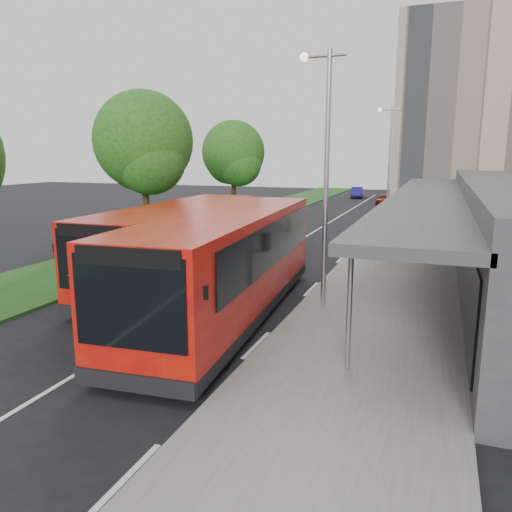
{
  "coord_description": "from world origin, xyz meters",
  "views": [
    {
      "loc": [
        7.65,
        -13.82,
        5.02
      ],
      "look_at": [
        1.71,
        2.28,
        1.5
      ],
      "focal_mm": 35.0,
      "sensor_mm": 36.0,
      "label": 1
    }
  ],
  "objects_px": {
    "litter_bin": "(385,247)",
    "tree_mid": "(144,148)",
    "car_near": "(384,199)",
    "tree_far": "(233,157)",
    "bollard": "(392,229)",
    "bus_second": "(178,244)",
    "lamp_post_near": "(324,164)",
    "bus_main": "(227,265)",
    "car_far": "(357,192)",
    "lamp_post_far": "(388,158)"
  },
  "relations": [
    {
      "from": "tree_mid",
      "to": "bus_second",
      "type": "distance_m",
      "value": 8.79
    },
    {
      "from": "bollard",
      "to": "bus_second",
      "type": "bearing_deg",
      "value": -116.48
    },
    {
      "from": "bus_main",
      "to": "tree_far",
      "type": "bearing_deg",
      "value": 108.22
    },
    {
      "from": "bus_main",
      "to": "bollard",
      "type": "relative_size",
      "value": 12.37
    },
    {
      "from": "litter_bin",
      "to": "tree_mid",
      "type": "bearing_deg",
      "value": -172.82
    },
    {
      "from": "tree_mid",
      "to": "car_near",
      "type": "relative_size",
      "value": 2.56
    },
    {
      "from": "bollard",
      "to": "bus_main",
      "type": "bearing_deg",
      "value": -101.39
    },
    {
      "from": "tree_far",
      "to": "bus_main",
      "type": "relative_size",
      "value": 0.64
    },
    {
      "from": "lamp_post_near",
      "to": "litter_bin",
      "type": "height_order",
      "value": "lamp_post_near"
    },
    {
      "from": "tree_mid",
      "to": "car_near",
      "type": "xyz_separation_m",
      "value": [
        9.35,
        29.0,
        -4.79
      ]
    },
    {
      "from": "litter_bin",
      "to": "car_near",
      "type": "bearing_deg",
      "value": 96.21
    },
    {
      "from": "lamp_post_far",
      "to": "tree_mid",
      "type": "bearing_deg",
      "value": -130.68
    },
    {
      "from": "bus_main",
      "to": "car_near",
      "type": "xyz_separation_m",
      "value": [
        0.7,
        38.16,
        -1.13
      ]
    },
    {
      "from": "lamp_post_near",
      "to": "car_near",
      "type": "relative_size",
      "value": 2.47
    },
    {
      "from": "tree_mid",
      "to": "car_near",
      "type": "height_order",
      "value": "tree_mid"
    },
    {
      "from": "tree_far",
      "to": "bus_main",
      "type": "height_order",
      "value": "tree_far"
    },
    {
      "from": "bus_main",
      "to": "car_near",
      "type": "distance_m",
      "value": 38.18
    },
    {
      "from": "lamp_post_near",
      "to": "lamp_post_far",
      "type": "relative_size",
      "value": 1.0
    },
    {
      "from": "litter_bin",
      "to": "car_far",
      "type": "relative_size",
      "value": 0.23
    },
    {
      "from": "lamp_post_far",
      "to": "litter_bin",
      "type": "distance_m",
      "value": 12.18
    },
    {
      "from": "lamp_post_near",
      "to": "car_far",
      "type": "height_order",
      "value": "lamp_post_near"
    },
    {
      "from": "bus_second",
      "to": "bollard",
      "type": "bearing_deg",
      "value": 61.8
    },
    {
      "from": "car_far",
      "to": "tree_mid",
      "type": "bearing_deg",
      "value": -106.53
    },
    {
      "from": "litter_bin",
      "to": "car_far",
      "type": "height_order",
      "value": "car_far"
    },
    {
      "from": "tree_mid",
      "to": "tree_far",
      "type": "bearing_deg",
      "value": 90.0
    },
    {
      "from": "lamp_post_near",
      "to": "lamp_post_far",
      "type": "distance_m",
      "value": 20.0
    },
    {
      "from": "tree_far",
      "to": "bollard",
      "type": "height_order",
      "value": "tree_far"
    },
    {
      "from": "bollard",
      "to": "tree_mid",
      "type": "bearing_deg",
      "value": -147.26
    },
    {
      "from": "car_near",
      "to": "tree_far",
      "type": "bearing_deg",
      "value": -113.57
    },
    {
      "from": "tree_mid",
      "to": "bollard",
      "type": "distance_m",
      "value": 15.09
    },
    {
      "from": "litter_bin",
      "to": "lamp_post_near",
      "type": "bearing_deg",
      "value": -97.97
    },
    {
      "from": "tree_far",
      "to": "lamp_post_far",
      "type": "xyz_separation_m",
      "value": [
        11.13,
        0.95,
        -0.11
      ]
    },
    {
      "from": "tree_far",
      "to": "lamp_post_near",
      "type": "bearing_deg",
      "value": -59.71
    },
    {
      "from": "tree_far",
      "to": "bollard",
      "type": "relative_size",
      "value": 7.89
    },
    {
      "from": "lamp_post_near",
      "to": "car_far",
      "type": "distance_m",
      "value": 43.78
    },
    {
      "from": "tree_far",
      "to": "car_near",
      "type": "relative_size",
      "value": 2.31
    },
    {
      "from": "bus_main",
      "to": "bus_second",
      "type": "distance_m",
      "value": 4.68
    },
    {
      "from": "tree_far",
      "to": "lamp_post_near",
      "type": "height_order",
      "value": "lamp_post_near"
    },
    {
      "from": "tree_mid",
      "to": "tree_far",
      "type": "height_order",
      "value": "tree_mid"
    },
    {
      "from": "car_far",
      "to": "car_near",
      "type": "bearing_deg",
      "value": -69.39
    },
    {
      "from": "lamp_post_near",
      "to": "bus_second",
      "type": "xyz_separation_m",
      "value": [
        -5.92,
        1.06,
        -3.14
      ]
    },
    {
      "from": "tree_far",
      "to": "tree_mid",
      "type": "bearing_deg",
      "value": -90.0
    },
    {
      "from": "lamp_post_near",
      "to": "car_near",
      "type": "distance_m",
      "value": 36.33
    },
    {
      "from": "lamp_post_near",
      "to": "lamp_post_far",
      "type": "height_order",
      "value": "same"
    },
    {
      "from": "lamp_post_far",
      "to": "bus_second",
      "type": "bearing_deg",
      "value": -107.36
    },
    {
      "from": "bus_main",
      "to": "car_near",
      "type": "bearing_deg",
      "value": 84.93
    },
    {
      "from": "lamp_post_far",
      "to": "car_far",
      "type": "relative_size",
      "value": 2.12
    },
    {
      "from": "lamp_post_far",
      "to": "car_near",
      "type": "height_order",
      "value": "lamp_post_far"
    },
    {
      "from": "tree_mid",
      "to": "bus_second",
      "type": "bearing_deg",
      "value": -49.02
    },
    {
      "from": "lamp_post_near",
      "to": "bus_main",
      "type": "xyz_separation_m",
      "value": [
        -2.48,
        -2.11,
        -3.04
      ]
    }
  ]
}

